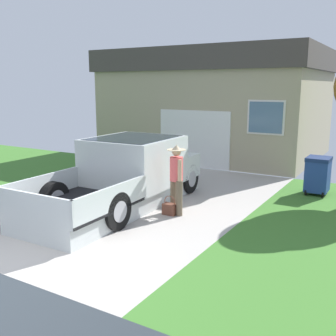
% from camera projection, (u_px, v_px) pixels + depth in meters
% --- Properties ---
extents(pickup_truck, '(2.23, 5.23, 1.63)m').
position_uv_depth(pickup_truck, '(129.00, 174.00, 9.93)').
color(pickup_truck, silver).
rests_on(pickup_truck, ground).
extents(person_with_hat, '(0.42, 0.42, 1.61)m').
position_uv_depth(person_with_hat, '(176.00, 175.00, 9.01)').
color(person_with_hat, brown).
rests_on(person_with_hat, ground).
extents(handbag, '(0.31, 0.20, 0.45)m').
position_uv_depth(handbag, '(170.00, 208.00, 9.08)').
color(handbag, brown).
rests_on(handbag, ground).
extents(house_with_garage, '(8.56, 6.56, 4.30)m').
position_uv_depth(house_with_garage, '(218.00, 103.00, 16.96)').
color(house_with_garage, tan).
rests_on(house_with_garage, ground).
extents(wheeled_trash_bin, '(0.60, 0.72, 1.02)m').
position_uv_depth(wheeled_trash_bin, '(318.00, 174.00, 10.73)').
color(wheeled_trash_bin, navy).
rests_on(wheeled_trash_bin, ground).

